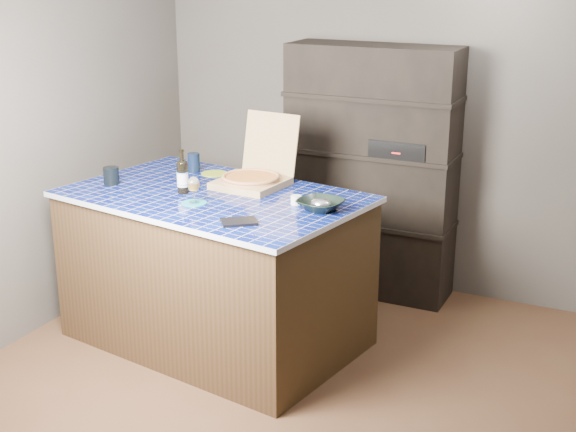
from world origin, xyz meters
The scene contains 14 objects.
room centered at (0.00, 0.00, 1.25)m, with size 3.50×3.50×3.50m.
shelving_unit centered at (0.00, 1.53, 0.90)m, with size 1.20×0.41×1.80m.
kitchen_island centered at (-0.59, 0.31, 0.49)m, with size 1.96×1.42×0.98m.
pizza_box centered at (-0.45, 0.58, 1.05)m, with size 0.44×0.52×0.43m.
mead_bottle centered at (-0.76, 0.26, 1.09)m, with size 0.07×0.07×0.27m.
teal_trivet centered at (-0.58, 0.09, 0.99)m, with size 0.15×0.15×0.01m, color teal.
wine_glass centered at (-0.58, 0.09, 1.10)m, with size 0.07×0.07×0.16m.
tumbler centered at (-1.29, 0.23, 1.04)m, with size 0.10×0.10×0.11m, color black.
dvd_case centered at (-0.17, -0.11, 0.99)m, with size 0.14×0.19×0.02m, color black.
bowl centered at (0.14, 0.30, 1.02)m, with size 0.26×0.26×0.06m, color black.
foil_contents centered at (0.14, 0.30, 1.02)m, with size 0.12×0.10×0.06m, color silver.
white_jar centered at (-0.04, 0.34, 1.01)m, with size 0.06×0.06×0.05m, color white.
navy_cup centered at (-0.98, 0.72, 1.05)m, with size 0.08×0.08×0.13m, color black.
green_trivet centered at (-0.82, 0.73, 0.99)m, with size 0.18×0.18×0.01m, color #98AE25.
Camera 1 is at (1.87, -3.74, 2.38)m, focal length 50.00 mm.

